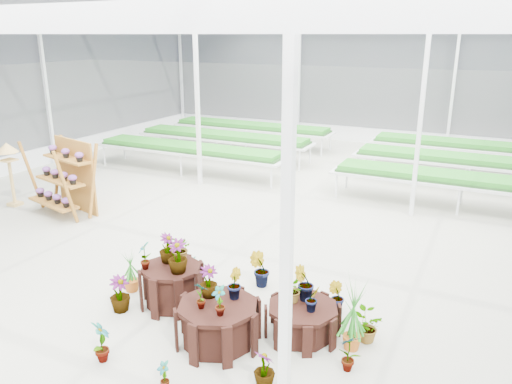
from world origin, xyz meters
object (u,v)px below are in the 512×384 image
at_px(plinth_mid, 218,324).
at_px(bird_table, 11,174).
at_px(shelf_rack, 62,178).
at_px(plinth_tall, 172,286).
at_px(plinth_low, 302,321).

xyz_separation_m(plinth_mid, bird_table, (-7.70, 2.92, 0.51)).
bearing_deg(bird_table, plinth_mid, -23.44).
relative_size(shelf_rack, bird_table, 1.09).
height_order(shelf_rack, bird_table, shelf_rack).
distance_m(plinth_tall, bird_table, 6.92).
xyz_separation_m(shelf_rack, bird_table, (-1.63, -0.11, -0.08)).
xyz_separation_m(plinth_low, bird_table, (-8.70, 2.22, 0.58)).
bearing_deg(shelf_rack, plinth_tall, -12.30).
xyz_separation_m(plinth_tall, shelf_rack, (-4.87, 2.44, 0.56)).
xyz_separation_m(plinth_low, shelf_rack, (-7.07, 2.34, 0.66)).
distance_m(plinth_mid, bird_table, 8.26).
xyz_separation_m(plinth_tall, plinth_low, (2.20, 0.10, -0.10)).
bearing_deg(shelf_rack, bird_table, -161.72).
height_order(plinth_mid, shelf_rack, shelf_rack).
relative_size(plinth_low, shelf_rack, 0.60).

